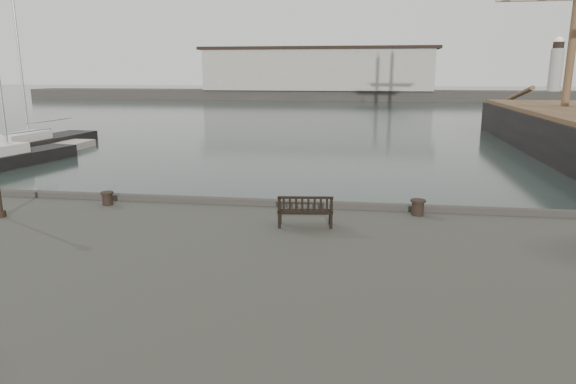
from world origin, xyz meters
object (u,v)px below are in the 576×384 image
(bench, at_px, (305,217))
(bollard_left, at_px, (107,198))
(yacht_b, at_px, (36,146))
(yacht_c, at_px, (15,162))
(bollard_right, at_px, (418,207))

(bench, height_order, bollard_left, bench)
(bollard_left, xyz_separation_m, yacht_b, (-16.37, 20.16, -1.53))
(bench, xyz_separation_m, yacht_c, (-19.97, 15.20, -1.59))
(bench, height_order, yacht_b, yacht_b)
(bench, bearing_deg, bollard_left, 161.11)
(bollard_left, distance_m, yacht_b, 26.01)
(yacht_b, bearing_deg, bollard_right, -32.85)
(bollard_right, bearing_deg, yacht_b, 142.60)
(bollard_right, height_order, yacht_c, yacht_c)
(bench, bearing_deg, bollard_right, 20.35)
(bench, relative_size, yacht_b, 0.10)
(bollard_left, height_order, bollard_right, bollard_right)
(bollard_left, xyz_separation_m, yacht_c, (-13.44, 13.80, -1.53))
(bollard_right, bearing_deg, bench, -152.85)
(bollard_left, height_order, yacht_b, yacht_b)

